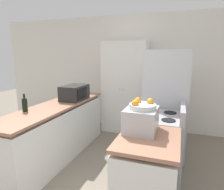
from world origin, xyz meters
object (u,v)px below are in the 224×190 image
at_px(stove, 158,147).
at_px(microwave, 75,92).
at_px(pantry_cabinet, 125,87).
at_px(wine_bottle, 25,105).
at_px(toaster_oven, 141,120).
at_px(fruit_bowl, 142,105).
at_px(refrigerator, 166,104).

xyz_separation_m(stove, microwave, (-1.57, 0.49, 0.58)).
bearing_deg(pantry_cabinet, wine_bottle, -113.85).
relative_size(microwave, toaster_oven, 1.39).
xyz_separation_m(wine_bottle, fruit_bowl, (1.73, -0.21, 0.18)).
relative_size(stove, toaster_oven, 2.77).
height_order(microwave, toaster_oven, microwave).
bearing_deg(refrigerator, microwave, -170.14).
height_order(refrigerator, microwave, refrigerator).
relative_size(microwave, wine_bottle, 2.10).
relative_size(microwave, fruit_bowl, 1.92).
height_order(stove, wine_bottle, wine_bottle).
distance_m(refrigerator, wine_bottle, 2.23).
height_order(refrigerator, wine_bottle, refrigerator).
bearing_deg(pantry_cabinet, refrigerator, -41.66).
height_order(pantry_cabinet, microwave, pantry_cabinet).
bearing_deg(stove, refrigerator, 87.97).
bearing_deg(toaster_oven, microwave, 142.02).
bearing_deg(pantry_cabinet, stove, -60.09).
xyz_separation_m(pantry_cabinet, wine_bottle, (-0.91, -2.06, 0.01)).
height_order(pantry_cabinet, refrigerator, pantry_cabinet).
bearing_deg(fruit_bowl, pantry_cabinet, 109.87).
bearing_deg(stove, fruit_bowl, -100.56).
bearing_deg(wine_bottle, toaster_oven, -6.61).
xyz_separation_m(microwave, fruit_bowl, (1.45, -1.13, 0.15)).
height_order(stove, microwave, microwave).
bearing_deg(microwave, stove, -17.51).
relative_size(pantry_cabinet, wine_bottle, 7.79).
height_order(pantry_cabinet, stove, pantry_cabinet).
xyz_separation_m(pantry_cabinet, microwave, (-0.63, -1.14, 0.04)).
distance_m(stove, toaster_oven, 0.86).
height_order(refrigerator, toaster_oven, refrigerator).
distance_m(stove, fruit_bowl, 0.98).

